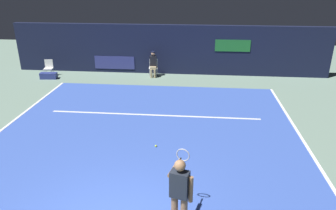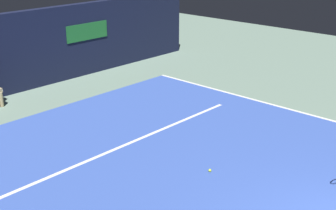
% 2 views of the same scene
% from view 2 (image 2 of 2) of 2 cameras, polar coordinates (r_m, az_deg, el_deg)
% --- Properties ---
extents(ground_plane, '(32.36, 32.36, 0.00)m').
position_cam_2_polar(ground_plane, '(10.44, 1.54, -8.02)').
color(ground_plane, slate).
extents(court_surface, '(10.21, 10.67, 0.01)m').
position_cam_2_polar(court_surface, '(10.44, 1.54, -7.99)').
color(court_surface, '#3856B2').
rests_on(court_surface, ground).
extents(line_sideline_left, '(0.10, 10.67, 0.01)m').
position_cam_2_polar(line_sideline_left, '(14.30, 15.03, -0.62)').
color(line_sideline_left, white).
rests_on(line_sideline_left, court_surface).
extents(line_service, '(7.96, 0.10, 0.01)m').
position_cam_2_polar(line_service, '(11.61, -5.43, -4.95)').
color(line_service, white).
rests_on(line_service, court_surface).
extents(back_wall, '(16.75, 0.33, 2.60)m').
position_cam_2_polar(back_wall, '(15.73, -19.82, 5.65)').
color(back_wall, '#141933').
rests_on(back_wall, ground).
extents(tennis_ball, '(0.07, 0.07, 0.07)m').
position_cam_2_polar(tennis_ball, '(10.39, 5.13, -7.95)').
color(tennis_ball, '#CCE033').
rests_on(tennis_ball, court_surface).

